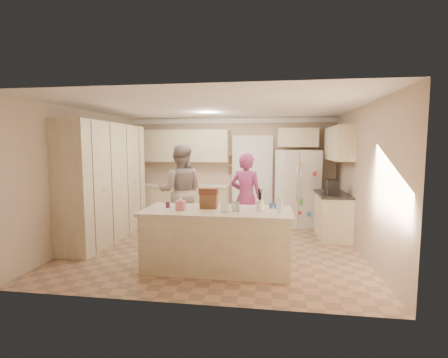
# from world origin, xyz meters

# --- Properties ---
(floor) EXTENTS (5.20, 4.60, 0.02)m
(floor) POSITION_xyz_m (0.00, 0.00, -0.01)
(floor) COLOR #A27B5E
(floor) RESTS_ON ground
(ceiling) EXTENTS (5.20, 4.60, 0.02)m
(ceiling) POSITION_xyz_m (0.00, 0.00, 2.61)
(ceiling) COLOR white
(ceiling) RESTS_ON wall_back
(wall_back) EXTENTS (5.20, 0.02, 2.60)m
(wall_back) POSITION_xyz_m (0.00, 2.31, 1.30)
(wall_back) COLOR tan
(wall_back) RESTS_ON ground
(wall_front) EXTENTS (5.20, 0.02, 2.60)m
(wall_front) POSITION_xyz_m (0.00, -2.31, 1.30)
(wall_front) COLOR tan
(wall_front) RESTS_ON ground
(wall_left) EXTENTS (0.02, 4.60, 2.60)m
(wall_left) POSITION_xyz_m (-2.61, 0.00, 1.30)
(wall_left) COLOR tan
(wall_left) RESTS_ON ground
(wall_right) EXTENTS (0.02, 4.60, 2.60)m
(wall_right) POSITION_xyz_m (2.61, 0.00, 1.30)
(wall_right) COLOR tan
(wall_right) RESTS_ON ground
(crown_back) EXTENTS (5.20, 0.08, 0.12)m
(crown_back) POSITION_xyz_m (0.00, 2.26, 2.53)
(crown_back) COLOR white
(crown_back) RESTS_ON wall_back
(pantry_bank) EXTENTS (0.60, 2.60, 2.35)m
(pantry_bank) POSITION_xyz_m (-2.30, 0.20, 1.18)
(pantry_bank) COLOR beige
(pantry_bank) RESTS_ON floor
(back_base_cab) EXTENTS (2.20, 0.60, 0.88)m
(back_base_cab) POSITION_xyz_m (-1.15, 2.00, 0.44)
(back_base_cab) COLOR beige
(back_base_cab) RESTS_ON floor
(back_countertop) EXTENTS (2.24, 0.63, 0.04)m
(back_countertop) POSITION_xyz_m (-1.15, 1.99, 0.90)
(back_countertop) COLOR beige
(back_countertop) RESTS_ON back_base_cab
(back_upper_cab) EXTENTS (2.20, 0.35, 0.80)m
(back_upper_cab) POSITION_xyz_m (-1.15, 2.12, 1.90)
(back_upper_cab) COLOR beige
(back_upper_cab) RESTS_ON wall_back
(doorway_opening) EXTENTS (0.90, 0.06, 2.10)m
(doorway_opening) POSITION_xyz_m (0.55, 2.28, 1.05)
(doorway_opening) COLOR black
(doorway_opening) RESTS_ON floor
(doorway_casing) EXTENTS (1.02, 0.03, 2.22)m
(doorway_casing) POSITION_xyz_m (0.55, 2.24, 1.05)
(doorway_casing) COLOR white
(doorway_casing) RESTS_ON floor
(wall_frame_upper) EXTENTS (0.15, 0.02, 0.20)m
(wall_frame_upper) POSITION_xyz_m (0.02, 2.27, 1.55)
(wall_frame_upper) COLOR brown
(wall_frame_upper) RESTS_ON wall_back
(wall_frame_lower) EXTENTS (0.15, 0.02, 0.20)m
(wall_frame_lower) POSITION_xyz_m (0.02, 2.27, 1.28)
(wall_frame_lower) COLOR brown
(wall_frame_lower) RESTS_ON wall_back
(refrigerator) EXTENTS (1.05, 0.91, 1.80)m
(refrigerator) POSITION_xyz_m (1.64, 1.85, 0.90)
(refrigerator) COLOR white
(refrigerator) RESTS_ON floor
(fridge_seam) EXTENTS (0.02, 0.02, 1.78)m
(fridge_seam) POSITION_xyz_m (1.64, 1.49, 0.90)
(fridge_seam) COLOR gray
(fridge_seam) RESTS_ON refrigerator
(fridge_dispenser) EXTENTS (0.22, 0.03, 0.35)m
(fridge_dispenser) POSITION_xyz_m (1.42, 1.48, 1.15)
(fridge_dispenser) COLOR black
(fridge_dispenser) RESTS_ON refrigerator
(fridge_handle_l) EXTENTS (0.02, 0.02, 0.85)m
(fridge_handle_l) POSITION_xyz_m (1.59, 1.48, 1.05)
(fridge_handle_l) COLOR silver
(fridge_handle_l) RESTS_ON refrigerator
(fridge_handle_r) EXTENTS (0.02, 0.02, 0.85)m
(fridge_handle_r) POSITION_xyz_m (1.69, 1.48, 1.05)
(fridge_handle_r) COLOR silver
(fridge_handle_r) RESTS_ON refrigerator
(over_fridge_cab) EXTENTS (0.95, 0.35, 0.45)m
(over_fridge_cab) POSITION_xyz_m (1.65, 2.12, 2.10)
(over_fridge_cab) COLOR beige
(over_fridge_cab) RESTS_ON wall_back
(right_base_cab) EXTENTS (0.60, 1.20, 0.88)m
(right_base_cab) POSITION_xyz_m (2.30, 1.00, 0.44)
(right_base_cab) COLOR beige
(right_base_cab) RESTS_ON floor
(right_countertop) EXTENTS (0.63, 1.24, 0.04)m
(right_countertop) POSITION_xyz_m (2.29, 1.00, 0.90)
(right_countertop) COLOR #2D2B28
(right_countertop) RESTS_ON right_base_cab
(right_upper_cab) EXTENTS (0.35, 1.50, 0.70)m
(right_upper_cab) POSITION_xyz_m (2.43, 1.20, 1.95)
(right_upper_cab) COLOR beige
(right_upper_cab) RESTS_ON wall_right
(coffee_maker) EXTENTS (0.22, 0.28, 0.30)m
(coffee_maker) POSITION_xyz_m (2.25, 0.80, 1.07)
(coffee_maker) COLOR black
(coffee_maker) RESTS_ON right_countertop
(island_base) EXTENTS (2.20, 0.90, 0.88)m
(island_base) POSITION_xyz_m (0.20, -1.10, 0.44)
(island_base) COLOR beige
(island_base) RESTS_ON floor
(island_top) EXTENTS (2.28, 0.96, 0.05)m
(island_top) POSITION_xyz_m (0.20, -1.10, 0.90)
(island_top) COLOR beige
(island_top) RESTS_ON island_base
(utensil_crock) EXTENTS (0.13, 0.13, 0.15)m
(utensil_crock) POSITION_xyz_m (0.85, -1.05, 1.00)
(utensil_crock) COLOR white
(utensil_crock) RESTS_ON island_top
(tissue_box) EXTENTS (0.13, 0.13, 0.14)m
(tissue_box) POSITION_xyz_m (-0.35, -1.20, 1.00)
(tissue_box) COLOR #DD7A84
(tissue_box) RESTS_ON island_top
(tissue_plume) EXTENTS (0.08, 0.08, 0.08)m
(tissue_plume) POSITION_xyz_m (-0.35, -1.20, 1.10)
(tissue_plume) COLOR white
(tissue_plume) RESTS_ON tissue_box
(dollhouse_body) EXTENTS (0.26, 0.18, 0.22)m
(dollhouse_body) POSITION_xyz_m (0.05, -1.00, 1.04)
(dollhouse_body) COLOR brown
(dollhouse_body) RESTS_ON island_top
(dollhouse_roof) EXTENTS (0.28, 0.20, 0.10)m
(dollhouse_roof) POSITION_xyz_m (0.05, -1.00, 1.20)
(dollhouse_roof) COLOR #592D1E
(dollhouse_roof) RESTS_ON dollhouse_body
(jam_jar) EXTENTS (0.07, 0.07, 0.09)m
(jam_jar) POSITION_xyz_m (-0.60, -1.05, 0.97)
(jam_jar) COLOR #59263F
(jam_jar) RESTS_ON island_top
(greeting_card_a) EXTENTS (0.12, 0.06, 0.16)m
(greeting_card_a) POSITION_xyz_m (0.35, -1.30, 1.01)
(greeting_card_a) COLOR white
(greeting_card_a) RESTS_ON island_top
(greeting_card_b) EXTENTS (0.12, 0.05, 0.16)m
(greeting_card_b) POSITION_xyz_m (0.50, -1.25, 1.01)
(greeting_card_b) COLOR silver
(greeting_card_b) RESTS_ON island_top
(water_bottle) EXTENTS (0.07, 0.07, 0.24)m
(water_bottle) POSITION_xyz_m (1.15, -1.25, 1.04)
(water_bottle) COLOR silver
(water_bottle) RESTS_ON island_top
(shaker_salt) EXTENTS (0.05, 0.05, 0.09)m
(shaker_salt) POSITION_xyz_m (1.02, -0.88, 0.97)
(shaker_salt) COLOR #395EB1
(shaker_salt) RESTS_ON island_top
(shaker_pepper) EXTENTS (0.05, 0.05, 0.09)m
(shaker_pepper) POSITION_xyz_m (1.09, -0.88, 0.97)
(shaker_pepper) COLOR #395EB1
(shaker_pepper) RESTS_ON island_top
(teen_boy) EXTENTS (1.03, 0.86, 1.93)m
(teen_boy) POSITION_xyz_m (-0.83, 0.51, 0.97)
(teen_boy) COLOR gray
(teen_boy) RESTS_ON floor
(teen_girl) EXTENTS (0.73, 0.57, 1.77)m
(teen_girl) POSITION_xyz_m (0.53, 0.39, 0.88)
(teen_girl) COLOR #A03681
(teen_girl) RESTS_ON floor
(fridge_magnets) EXTENTS (0.76, 0.02, 1.44)m
(fridge_magnets) POSITION_xyz_m (1.64, 1.49, 0.90)
(fridge_magnets) COLOR tan
(fridge_magnets) RESTS_ON refrigerator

